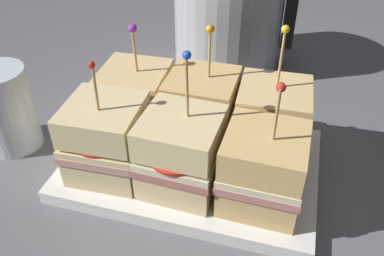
# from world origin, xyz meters

# --- Properties ---
(ground_plane) EXTENTS (6.00, 6.00, 0.00)m
(ground_plane) POSITION_xyz_m (0.00, 0.00, 0.00)
(ground_plane) COLOR slate
(serving_platter) EXTENTS (0.32, 0.21, 0.02)m
(serving_platter) POSITION_xyz_m (0.00, 0.00, 0.01)
(serving_platter) COLOR white
(serving_platter) RESTS_ON ground_plane
(sandwich_front_left) EXTENTS (0.09, 0.09, 0.16)m
(sandwich_front_left) POSITION_xyz_m (-0.09, -0.05, 0.07)
(sandwich_front_left) COLOR beige
(sandwich_front_left) RESTS_ON serving_platter
(sandwich_front_center) EXTENTS (0.09, 0.09, 0.17)m
(sandwich_front_center) POSITION_xyz_m (0.00, -0.05, 0.07)
(sandwich_front_center) COLOR beige
(sandwich_front_center) RESTS_ON serving_platter
(sandwich_front_right) EXTENTS (0.09, 0.09, 0.16)m
(sandwich_front_right) POSITION_xyz_m (0.09, -0.04, 0.06)
(sandwich_front_right) COLOR tan
(sandwich_front_right) RESTS_ON serving_platter
(sandwich_back_left) EXTENTS (0.09, 0.09, 0.16)m
(sandwich_back_left) POSITION_xyz_m (-0.09, 0.05, 0.06)
(sandwich_back_left) COLOR #DBB77A
(sandwich_back_left) RESTS_ON serving_platter
(sandwich_back_center) EXTENTS (0.09, 0.09, 0.16)m
(sandwich_back_center) POSITION_xyz_m (0.00, 0.05, 0.07)
(sandwich_back_center) COLOR tan
(sandwich_back_center) RESTS_ON serving_platter
(sandwich_back_right) EXTENTS (0.09, 0.09, 0.17)m
(sandwich_back_right) POSITION_xyz_m (0.09, 0.05, 0.07)
(sandwich_back_right) COLOR #DBB77A
(sandwich_back_right) RESTS_ON serving_platter
(kettle_steel) EXTENTS (0.21, 0.19, 0.22)m
(kettle_steel) POSITION_xyz_m (-0.02, 0.30, 0.10)
(kettle_steel) COLOR #B7BABF
(kettle_steel) RESTS_ON ground_plane
(drinking_glass) EXTENTS (0.07, 0.07, 0.12)m
(drinking_glass) POSITION_xyz_m (-0.26, -0.01, 0.06)
(drinking_glass) COLOR silver
(drinking_glass) RESTS_ON ground_plane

